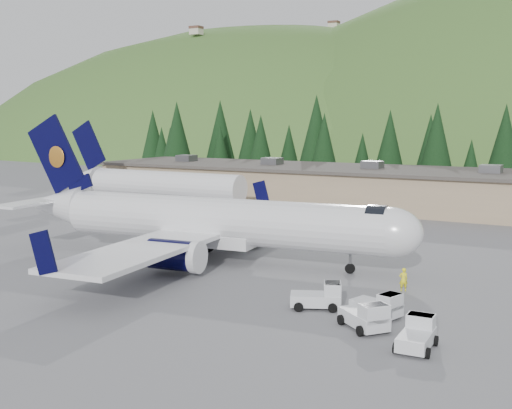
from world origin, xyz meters
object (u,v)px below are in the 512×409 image
(baggage_tug_c, at_px, (417,335))
(baggage_tug_a, at_px, (320,297))
(baggage_tug_b, at_px, (380,306))
(terminal_building, at_px, (337,185))
(ramp_worker, at_px, (403,279))
(airliner, at_px, (209,222))
(second_airliner, at_px, (148,183))
(baggage_tug_d, at_px, (367,317))

(baggage_tug_c, bearing_deg, baggage_tug_a, 58.58)
(baggage_tug_a, bearing_deg, baggage_tug_b, -23.62)
(terminal_building, bearing_deg, ramp_worker, -62.45)
(airliner, height_order, baggage_tug_a, airliner)
(baggage_tug_c, distance_m, ramp_worker, 11.07)
(airliner, distance_m, second_airliner, 32.53)
(baggage_tug_a, bearing_deg, terminal_building, 86.78)
(baggage_tug_b, bearing_deg, ramp_worker, 111.11)
(second_airliner, height_order, baggage_tug_a, second_airliner)
(second_airliner, xyz_separation_m, baggage_tug_d, (41.28, -32.97, -2.58))
(ramp_worker, bearing_deg, baggage_tug_c, 79.96)
(baggage_tug_d, bearing_deg, baggage_tug_c, 15.92)
(terminal_building, relative_size, ramp_worker, 44.04)
(terminal_building, bearing_deg, baggage_tug_b, -65.35)
(airliner, height_order, second_airliner, airliner)
(baggage_tug_b, bearing_deg, baggage_tug_a, -162.59)
(baggage_tug_c, height_order, terminal_building, terminal_building)
(baggage_tug_c, xyz_separation_m, terminal_building, (-24.56, 50.36, 1.92))
(baggage_tug_a, bearing_deg, ramp_worker, 38.72)
(baggage_tug_d, bearing_deg, baggage_tug_b, 131.38)
(airliner, height_order, baggage_tug_d, airliner)
(baggage_tug_a, xyz_separation_m, baggage_tug_c, (7.07, -3.98, -0.03))
(ramp_worker, bearing_deg, baggage_tug_b, 64.25)
(baggage_tug_c, height_order, ramp_worker, ramp_worker)
(airliner, bearing_deg, baggage_tug_a, -37.10)
(second_airliner, height_order, baggage_tug_c, second_airliner)
(airliner, relative_size, baggage_tug_b, 11.28)
(baggage_tug_d, bearing_deg, baggage_tug_a, -174.41)
(baggage_tug_c, relative_size, terminal_building, 0.04)
(airliner, xyz_separation_m, baggage_tug_a, (13.53, -8.27, -2.47))
(baggage_tug_c, relative_size, baggage_tug_d, 0.88)
(baggage_tug_a, distance_m, ramp_worker, 7.26)
(baggage_tug_a, xyz_separation_m, terminal_building, (-17.49, 46.38, 1.89))
(baggage_tug_b, height_order, ramp_worker, ramp_worker)
(second_airliner, relative_size, baggage_tug_d, 8.05)
(baggage_tug_c, bearing_deg, baggage_tug_b, 37.36)
(baggage_tug_d, relative_size, ramp_worker, 2.12)
(second_airliner, relative_size, baggage_tug_a, 7.98)
(airliner, height_order, terminal_building, airliner)
(second_airliner, distance_m, ramp_worker, 47.32)
(baggage_tug_d, height_order, ramp_worker, baggage_tug_d)
(second_airliner, height_order, terminal_building, second_airliner)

